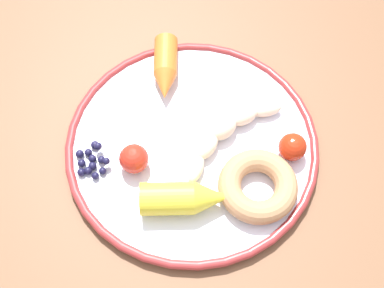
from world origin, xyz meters
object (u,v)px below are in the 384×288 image
at_px(banana, 227,132).
at_px(blueberry_pile, 92,161).
at_px(dining_table, 186,141).
at_px(donut, 258,186).
at_px(plate, 192,145).
at_px(tomato_mid, 134,159).
at_px(carrot_orange, 165,68).
at_px(tomato_near, 292,147).
at_px(carrot_yellow, 185,198).

distance_m(banana, blueberry_pile, 0.19).
distance_m(dining_table, donut, 0.20).
height_order(plate, tomato_mid, tomato_mid).
bearing_deg(plate, blueberry_pile, -46.66).
bearing_deg(carrot_orange, tomato_near, 84.31).
height_order(carrot_orange, donut, carrot_orange).
xyz_separation_m(dining_table, blueberry_pile, (0.14, -0.07, 0.10)).
bearing_deg(donut, carrot_yellow, -46.99).
distance_m(carrot_yellow, tomato_mid, 0.09).
distance_m(plate, donut, 0.11).
distance_m(blueberry_pile, tomato_mid, 0.06).
bearing_deg(blueberry_pile, dining_table, 155.07).
bearing_deg(banana, tomato_mid, -38.92).
bearing_deg(tomato_near, blueberry_pile, -55.68).
distance_m(carrot_yellow, blueberry_pile, 0.14).
bearing_deg(plate, banana, 135.64).
distance_m(donut, tomato_mid, 0.17).
bearing_deg(tomato_near, banana, -75.82).
xyz_separation_m(dining_table, donut, (0.06, 0.15, 0.11)).
distance_m(dining_table, tomato_mid, 0.16).
bearing_deg(carrot_orange, dining_table, 57.43).
bearing_deg(blueberry_pile, plate, 133.34).
xyz_separation_m(banana, tomato_mid, (0.11, -0.08, 0.01)).
xyz_separation_m(dining_table, tomato_near, (-0.02, 0.16, 0.12)).
bearing_deg(dining_table, plate, 40.74).
relative_size(plate, tomato_mid, 8.81).
xyz_separation_m(carrot_yellow, tomato_near, (-0.14, 0.09, -0.00)).
bearing_deg(tomato_mid, dining_table, 173.74).
bearing_deg(donut, carrot_orange, -114.92).
relative_size(plate, carrot_orange, 3.28).
relative_size(banana, carrot_orange, 1.64).
distance_m(dining_table, blueberry_pile, 0.19).
bearing_deg(dining_table, carrot_orange, -122.57).
bearing_deg(banana, carrot_yellow, 2.33).
xyz_separation_m(banana, donut, (0.05, 0.08, 0.00)).
height_order(banana, carrot_orange, carrot_orange).
bearing_deg(banana, carrot_orange, -108.88).
relative_size(banana, tomato_near, 4.61).
distance_m(dining_table, banana, 0.13).
relative_size(plate, blueberry_pile, 6.48).
height_order(dining_table, blueberry_pile, blueberry_pile).
bearing_deg(plate, tomato_mid, -35.71).
bearing_deg(donut, blueberry_pile, -69.23).
bearing_deg(blueberry_pile, tomato_near, 124.32).
bearing_deg(tomato_mid, carrot_yellow, 81.67).
height_order(carrot_yellow, tomato_near, carrot_yellow).
xyz_separation_m(plate, carrot_orange, (-0.08, -0.10, 0.02)).
xyz_separation_m(donut, tomato_mid, (0.05, -0.16, 0.00)).
bearing_deg(carrot_orange, blueberry_pile, -2.19).
height_order(dining_table, plate, plate).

